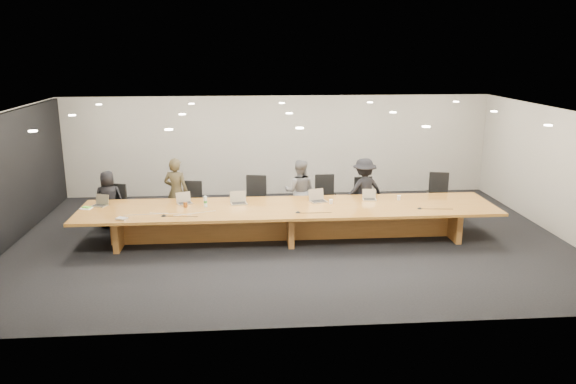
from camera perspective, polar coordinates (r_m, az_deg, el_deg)
name	(u,v)px	position (r m, az deg, el deg)	size (l,w,h in m)	color
ground	(289,239)	(12.39, 0.11, -4.83)	(12.00, 12.00, 0.00)	black
back_wall	(278,146)	(15.91, -1.07, 4.73)	(12.00, 0.02, 2.80)	beige
left_wall_panel	(2,184)	(12.96, -27.06, 0.74)	(0.08, 7.84, 2.74)	black
conference_table	(289,217)	(12.23, 0.11, -2.53)	(9.00, 1.80, 0.75)	#995F21
chair_far_left	(115,206)	(13.76, -17.19, -1.32)	(0.51, 0.51, 1.00)	black
chair_left	(191,204)	(13.38, -9.83, -1.19)	(0.54, 0.54, 1.06)	black
chair_mid_left	(255,200)	(13.35, -3.42, -0.82)	(0.59, 0.59, 1.16)	black
chair_mid_right	(326,198)	(13.61, 3.88, -0.61)	(0.57, 0.57, 1.12)	black
chair_right	(365,199)	(13.75, 7.80, -0.70)	(0.54, 0.54, 1.05)	black
chair_far_right	(439,196)	(14.26, 15.06, -0.36)	(0.58, 0.58, 1.13)	black
person_a	(109,199)	(13.74, -17.75, -0.67)	(0.65, 0.43, 1.34)	black
person_b	(176,192)	(13.35, -11.28, -0.03)	(0.60, 0.39, 1.63)	#332C1B
person_c	(300,191)	(13.38, 1.18, 0.06)	(0.74, 0.58, 1.53)	#58585A
person_d	(364,190)	(13.52, 7.72, 0.15)	(1.01, 0.58, 1.56)	black
laptop_a	(99,201)	(12.84, -18.64, -0.84)	(0.31, 0.23, 0.25)	tan
laptop_b	(185,198)	(12.56, -10.46, -0.63)	(0.32, 0.23, 0.25)	tan
laptop_c	(239,198)	(12.38, -5.02, -0.60)	(0.35, 0.26, 0.28)	#BBAF8F
laptop_d	(319,196)	(12.50, 3.13, -0.39)	(0.36, 0.26, 0.29)	#C1AF94
laptop_e	(370,195)	(12.80, 8.30, -0.28)	(0.30, 0.22, 0.24)	#C6B697
water_bottle	(205,202)	(12.24, -8.39, -0.99)	(0.07, 0.07, 0.23)	silver
amber_mug	(185,205)	(12.31, -10.38, -1.27)	(0.09, 0.09, 0.11)	brown
paper_cup_near	(331,202)	(12.41, 4.40, -0.98)	(0.08, 0.08, 0.10)	silver
paper_cup_far	(399,198)	(12.93, 11.20, -0.57)	(0.09, 0.09, 0.10)	silver
notepad	(86,208)	(12.76, -19.83, -1.57)	(0.24, 0.19, 0.01)	white
lime_gadget	(87,207)	(12.77, -19.78, -1.47)	(0.17, 0.10, 0.03)	#6AD137
av_box	(122,219)	(11.76, -16.53, -2.60)	(0.21, 0.16, 0.03)	silver
mic_left	(164,215)	(11.76, -12.51, -2.34)	(0.12, 0.12, 0.03)	black
mic_center	(298,212)	(11.72, 1.02, -2.05)	(0.11, 0.11, 0.03)	black
mic_right	(420,208)	(12.33, 13.24, -1.61)	(0.11, 0.11, 0.03)	black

